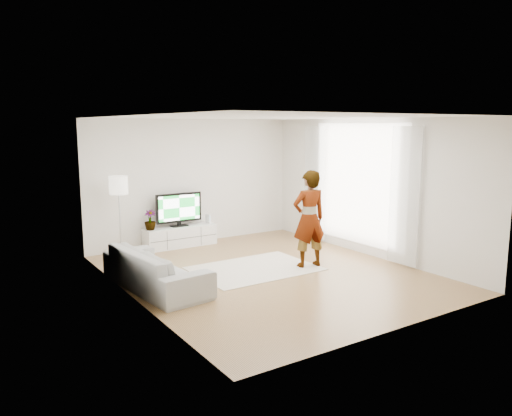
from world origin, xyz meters
TOP-DOWN VIEW (x-y plane):
  - floor at (0.00, 0.00)m, footprint 6.00×6.00m
  - ceiling at (0.00, 0.00)m, footprint 6.00×6.00m
  - wall_left at (-2.50, 0.00)m, footprint 0.02×6.00m
  - wall_right at (2.50, 0.00)m, footprint 0.02×6.00m
  - wall_back at (0.00, 3.00)m, footprint 5.00×0.02m
  - wall_front at (0.00, -3.00)m, footprint 5.00×0.02m
  - window at (2.48, 0.30)m, footprint 0.01×2.60m
  - curtain_near at (2.40, -1.00)m, footprint 0.04×0.70m
  - curtain_far at (2.40, 1.60)m, footprint 0.04×0.70m
  - media_console at (-0.47, 2.76)m, footprint 1.61×0.46m
  - television at (-0.47, 2.79)m, footprint 1.06×0.21m
  - game_console at (0.24, 2.76)m, footprint 0.08×0.16m
  - potted_plant at (-1.16, 2.77)m, footprint 0.31×0.31m
  - rug at (-0.05, 0.38)m, footprint 2.24×1.62m
  - player at (0.90, -0.04)m, footprint 0.73×0.54m
  - sofa at (-2.01, 0.34)m, footprint 1.12×2.35m
  - floor_lamp at (-1.86, 2.58)m, footprint 0.37×0.37m

SIDE VIEW (x-z plane):
  - floor at x=0.00m, z-range 0.00..0.00m
  - rug at x=-0.05m, z-range 0.00..0.01m
  - media_console at x=-0.47m, z-range 0.00..0.45m
  - sofa at x=-2.01m, z-range 0.00..0.66m
  - game_console at x=0.24m, z-range 0.45..0.66m
  - potted_plant at x=-1.16m, z-range 0.45..0.88m
  - television at x=-0.47m, z-range 0.48..1.22m
  - player at x=0.90m, z-range 0.01..1.84m
  - curtain_near at x=2.40m, z-range 0.05..2.65m
  - curtain_far at x=2.40m, z-range 0.05..2.65m
  - wall_left at x=-2.50m, z-range 0.00..2.80m
  - wall_right at x=2.50m, z-range 0.00..2.80m
  - wall_back at x=0.00m, z-range 0.00..2.80m
  - wall_front at x=0.00m, z-range 0.00..2.80m
  - floor_lamp at x=-1.86m, z-range 0.58..2.23m
  - window at x=2.48m, z-range 0.20..2.70m
  - ceiling at x=0.00m, z-range 2.80..2.80m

